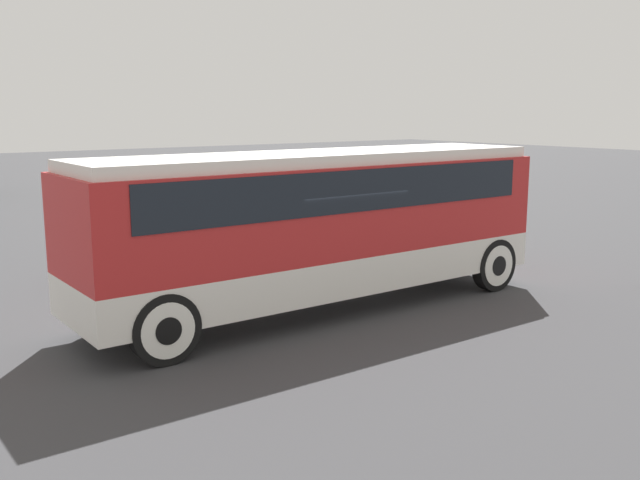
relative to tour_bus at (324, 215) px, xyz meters
name	(u,v)px	position (x,y,z in m)	size (l,w,h in m)	color
ground_plane	(320,309)	(-0.10, 0.00, -1.96)	(120.00, 120.00, 0.00)	#38383A
tour_bus	(324,215)	(0.00, 0.00, 0.00)	(10.14, 2.51, 3.23)	silver
parked_car_near	(291,213)	(4.63, 7.97, -1.30)	(4.13, 1.87, 1.30)	silver
parked_car_mid	(179,243)	(-0.82, 5.05, -1.24)	(4.31, 1.95, 1.43)	maroon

